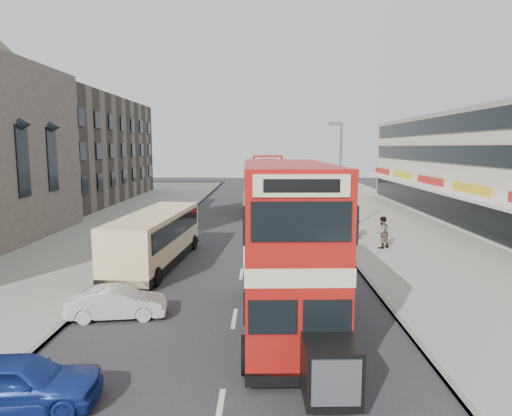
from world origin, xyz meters
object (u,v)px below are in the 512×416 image
(bus_main, at_px, (286,246))
(pedestrian_far, at_px, (344,201))
(cyclist, at_px, (313,221))
(street_lamp, at_px, (339,170))
(car_left_front, at_px, (117,303))
(car_right_a, at_px, (321,228))
(car_left_near, at_px, (18,382))
(pedestrian_near, at_px, (382,232))
(coach, at_px, (156,236))
(bus_second, at_px, (268,184))
(car_right_b, at_px, (303,217))

(bus_main, xyz_separation_m, pedestrian_far, (7.40, 29.72, -1.95))
(pedestrian_far, relative_size, cyclist, 0.75)
(street_lamp, bearing_deg, car_left_front, -124.30)
(bus_main, relative_size, car_right_a, 1.99)
(car_left_near, height_order, pedestrian_near, pedestrian_near)
(bus_main, bearing_deg, coach, -54.40)
(bus_main, bearing_deg, pedestrian_far, -105.79)
(bus_main, bearing_deg, street_lamp, -107.23)
(bus_second, distance_m, pedestrian_far, 7.94)
(bus_main, bearing_deg, car_left_near, 34.83)
(car_left_front, distance_m, pedestrian_near, 17.18)
(car_right_a, xyz_separation_m, pedestrian_near, (3.31, -3.62, 0.40))
(coach, xyz_separation_m, car_right_b, (9.27, 13.60, -1.00))
(cyclist, bearing_deg, car_right_a, -87.84)
(car_left_near, distance_m, car_right_b, 28.91)
(pedestrian_far, bearing_deg, street_lamp, -109.65)
(car_right_a, bearing_deg, bus_main, -4.67)
(coach, distance_m, car_left_near, 13.74)
(bus_main, distance_m, bus_second, 28.51)
(car_left_front, relative_size, pedestrian_far, 2.07)
(bus_second, distance_m, coach, 20.89)
(car_right_b, xyz_separation_m, pedestrian_near, (3.95, -10.02, 0.60))
(car_left_near, distance_m, pedestrian_far, 37.57)
(coach, height_order, car_left_front, coach)
(bus_second, distance_m, cyclist, 11.07)
(coach, bearing_deg, street_lamp, 40.40)
(car_left_near, distance_m, pedestrian_near, 21.90)
(bus_main, bearing_deg, pedestrian_near, -120.16)
(street_lamp, xyz_separation_m, bus_second, (-4.89, 11.65, -1.95))
(bus_second, bearing_deg, car_right_a, 106.92)
(car_left_front, distance_m, car_right_a, 17.79)
(car_left_front, xyz_separation_m, car_right_a, (9.55, 15.00, 0.16))
(car_right_a, relative_size, car_right_b, 1.29)
(car_right_b, distance_m, pedestrian_near, 10.78)
(coach, xyz_separation_m, car_left_near, (-0.20, -13.71, -0.89))
(car_right_b, relative_size, pedestrian_far, 2.30)
(pedestrian_far, bearing_deg, pedestrian_near, -100.20)
(pedestrian_near, height_order, pedestrian_far, pedestrian_near)
(street_lamp, xyz_separation_m, car_right_b, (-2.00, 5.39, -4.23))
(car_right_a, xyz_separation_m, cyclist, (-0.28, 2.24, 0.11))
(coach, xyz_separation_m, cyclist, (9.63, 9.45, -0.70))
(car_right_b, bearing_deg, bus_main, -7.04)
(car_left_near, bearing_deg, street_lamp, -33.45)
(car_left_near, relative_size, pedestrian_far, 2.27)
(coach, bearing_deg, pedestrian_far, 60.70)
(bus_main, distance_m, car_right_a, 16.35)
(coach, distance_m, car_right_a, 12.28)
(street_lamp, bearing_deg, pedestrian_near, -67.12)
(street_lamp, distance_m, car_right_a, 4.37)
(bus_second, xyz_separation_m, car_left_near, (-6.58, -33.57, -2.16))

